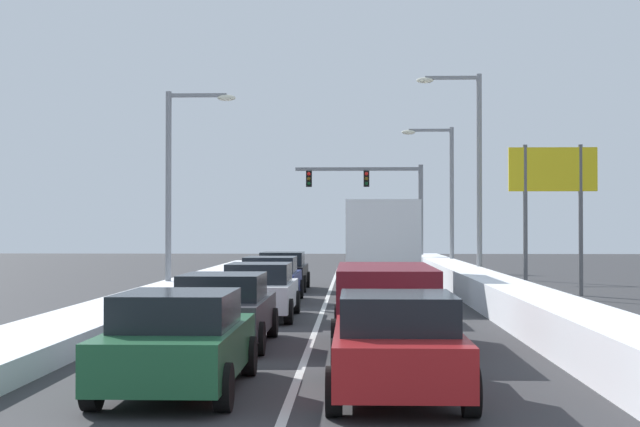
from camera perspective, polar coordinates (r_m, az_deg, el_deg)
The scene contains 19 objects.
ground_plane at distance 26.45m, azimuth 0.04°, elevation -6.23°, with size 127.79×127.79×0.00m, color #333335.
lane_stripe_between_right_lane_and_center_lane at distance 31.34m, azimuth 0.34°, elevation -5.38°, with size 0.14×54.07×0.01m, color silver.
snow_bank_right_shoulder at distance 31.61m, azimuth 10.02°, elevation -4.52°, with size 1.49×54.07×0.90m, color white.
snow_bank_left_shoulder at distance 31.92m, azimuth -9.24°, elevation -4.88°, with size 2.11×54.07×0.46m, color white.
sedan_red_right_lane_nearest at distance 13.99m, azimuth 4.66°, elevation -7.86°, with size 2.00×4.50×1.51m.
suv_maroon_right_lane_second at distance 19.76m, azimuth 3.94°, elevation -5.08°, with size 2.16×4.90×1.67m.
sedan_silver_right_lane_third at distance 25.60m, azimuth 3.58°, elevation -4.69°, with size 2.00×4.50×1.51m.
box_truck_right_lane_fourth at distance 32.77m, azimuth 3.66°, elevation -1.86°, with size 2.53×7.20×3.36m.
sedan_tan_right_lane_fifth at distance 41.59m, azimuth 3.24°, elevation -3.22°, with size 2.00×4.50×1.51m.
sedan_green_center_lane_nearest at distance 14.48m, azimuth -8.52°, elevation -7.61°, with size 2.00×4.50×1.51m.
sedan_charcoal_center_lane_second at distance 19.96m, azimuth -5.83°, elevation -5.76°, with size 2.00×4.50×1.51m.
sedan_white_center_lane_third at distance 25.80m, azimuth -3.65°, elevation -4.66°, with size 2.00×4.50×1.51m.
sedan_navy_center_lane_fourth at distance 31.51m, azimuth -2.99°, elevation -3.97°, with size 2.00×4.50×1.51m.
sedan_black_center_lane_fifth at distance 37.61m, azimuth -2.26°, elevation -3.47°, with size 2.00×4.50×1.51m.
traffic_light_gantry at distance 55.86m, azimuth 3.71°, elevation 1.21°, with size 7.54×0.47×6.20m.
street_lamp_right_near at distance 39.00m, azimuth 9.08°, elevation 3.14°, with size 2.66×0.36×8.75m.
street_lamp_right_mid at distance 48.71m, azimuth 7.50°, elevation 1.64°, with size 2.66×0.36×7.62m.
street_lamp_left_mid at distance 36.08m, azimuth -8.53°, elevation 2.53°, with size 2.66×0.36×7.63m.
roadside_sign_right at distance 35.39m, azimuth 13.86°, elevation 1.66°, with size 3.20×0.16×5.50m.
Camera 1 is at (0.90, -6.66, 2.46)m, focal length 53.08 mm.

